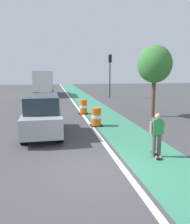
# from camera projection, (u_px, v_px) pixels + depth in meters

# --- Properties ---
(ground_plane) EXTENTS (100.00, 100.00, 0.00)m
(ground_plane) POSITION_uv_depth(u_px,v_px,m) (96.00, 169.00, 7.84)
(ground_plane) COLOR #424244
(bike_lane_strip) EXTENTS (2.50, 80.00, 0.01)m
(bike_lane_strip) POSITION_uv_depth(u_px,v_px,m) (97.00, 109.00, 19.89)
(bike_lane_strip) COLOR #387F60
(bike_lane_strip) RESTS_ON ground
(lane_divider_stripe) EXTENTS (0.20, 80.00, 0.01)m
(lane_divider_stripe) POSITION_uv_depth(u_px,v_px,m) (79.00, 110.00, 19.61)
(lane_divider_stripe) COLOR silver
(lane_divider_stripe) RESTS_ON ground
(skateboarder_on_lane) EXTENTS (0.56, 0.82, 1.69)m
(skateboarder_on_lane) POSITION_uv_depth(u_px,v_px,m) (157.00, 134.00, 8.84)
(skateboarder_on_lane) COLOR black
(skateboarder_on_lane) RESTS_ON ground
(parked_suv_nearest) EXTENTS (1.96, 4.62, 2.04)m
(parked_suv_nearest) POSITION_uv_depth(u_px,v_px,m) (42.00, 115.00, 11.91)
(parked_suv_nearest) COLOR #9EA0A5
(parked_suv_nearest) RESTS_ON ground
(traffic_barrel_front) EXTENTS (0.73, 0.73, 1.09)m
(traffic_barrel_front) POSITION_uv_depth(u_px,v_px,m) (96.00, 117.00, 13.94)
(traffic_barrel_front) COLOR orange
(traffic_barrel_front) RESTS_ON ground
(traffic_barrel_mid) EXTENTS (0.73, 0.73, 1.09)m
(traffic_barrel_mid) POSITION_uv_depth(u_px,v_px,m) (83.00, 107.00, 17.81)
(traffic_barrel_mid) COLOR orange
(traffic_barrel_mid) RESTS_ON ground
(delivery_truck_down_block) EXTENTS (2.51, 7.65, 3.23)m
(delivery_truck_down_block) POSITION_uv_depth(u_px,v_px,m) (44.00, 81.00, 31.25)
(delivery_truck_down_block) COLOR silver
(delivery_truck_down_block) RESTS_ON ground
(traffic_light_corner) EXTENTS (0.41, 0.32, 5.10)m
(traffic_light_corner) POSITION_uv_depth(u_px,v_px,m) (110.00, 68.00, 27.82)
(traffic_light_corner) COLOR #2D2D2D
(traffic_light_corner) RESTS_ON ground
(street_tree_sidewalk) EXTENTS (2.40, 2.40, 5.00)m
(street_tree_sidewalk) POSITION_uv_depth(u_px,v_px,m) (155.00, 65.00, 16.30)
(street_tree_sidewalk) COLOR brown
(street_tree_sidewalk) RESTS_ON ground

